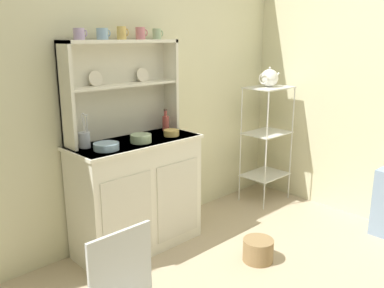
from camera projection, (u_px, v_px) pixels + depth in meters
wall_back at (137, 84)px, 3.27m from camera, size 3.84×0.05×2.50m
hutch_cabinet at (137, 194)px, 3.14m from camera, size 1.01×0.45×0.87m
hutch_shelf_unit at (120, 82)px, 3.04m from camera, size 0.94×0.18×0.73m
bakers_rack at (267, 132)px, 4.02m from camera, size 0.44×0.33×1.15m
floor_basket at (258, 250)px, 3.03m from camera, size 0.23×0.23×0.17m
cup_lilac_0 at (79, 34)px, 2.70m from camera, size 0.09×0.07×0.08m
cup_sky_1 at (103, 34)px, 2.82m from camera, size 0.10×0.08×0.08m
cup_gold_2 at (122, 33)px, 2.93m from camera, size 0.08×0.07×0.09m
cup_rose_3 at (141, 33)px, 3.04m from camera, size 0.09×0.07×0.09m
cup_sage_4 at (157, 34)px, 3.14m from camera, size 0.08×0.07×0.08m
bowl_mixing_large at (106, 146)px, 2.78m from camera, size 0.18×0.18×0.05m
bowl_floral_medium at (141, 138)px, 2.98m from camera, size 0.15×0.15×0.06m
bowl_cream_small at (171, 133)px, 3.17m from camera, size 0.12×0.12×0.05m
jam_bottle at (166, 123)px, 3.33m from camera, size 0.06×0.06×0.18m
utensil_jar at (84, 139)px, 2.82m from camera, size 0.08×0.08×0.25m
porcelain_teapot at (269, 78)px, 3.88m from camera, size 0.26×0.17×0.19m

